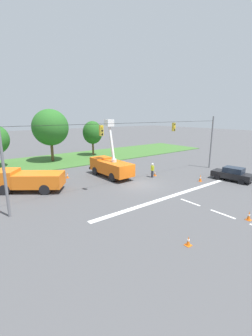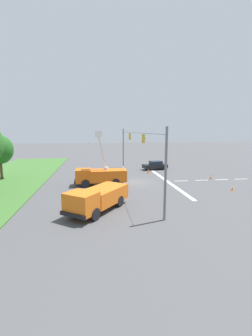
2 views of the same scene
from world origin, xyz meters
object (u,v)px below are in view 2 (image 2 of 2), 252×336
at_px(traffic_cone_mid_left, 211,177).
at_px(utility_truck_support_near, 97,198).
at_px(sedan_black, 155,165).
at_px(traffic_cone_mid_right, 77,193).
at_px(traffic_cone_near_bucket, 120,175).
at_px(traffic_cone_foreground_right, 148,171).
at_px(traffic_cone_foreground_left, 232,188).
at_px(utility_truck_bucket_lift, 101,174).
at_px(road_worker, 123,171).

bearing_deg(traffic_cone_mid_left, utility_truck_support_near, 123.50).
height_order(sedan_black, traffic_cone_mid_right, sedan_black).
height_order(traffic_cone_mid_right, traffic_cone_near_bucket, traffic_cone_mid_right).
height_order(utility_truck_support_near, traffic_cone_mid_left, utility_truck_support_near).
bearing_deg(traffic_cone_mid_right, traffic_cone_foreground_right, -42.54).
bearing_deg(traffic_cone_foreground_left, traffic_cone_mid_left, -5.83).
xyz_separation_m(traffic_cone_mid_left, traffic_cone_mid_right, (-5.87, 18.40, 0.00)).
height_order(utility_truck_bucket_lift, traffic_cone_mid_right, utility_truck_bucket_lift).
height_order(sedan_black, road_worker, road_worker).
bearing_deg(traffic_cone_near_bucket, road_worker, -157.50).
height_order(utility_truck_bucket_lift, traffic_cone_mid_left, utility_truck_bucket_lift).
bearing_deg(road_worker, utility_truck_bucket_lift, 138.73).
height_order(utility_truck_support_near, traffic_cone_mid_right, utility_truck_support_near).
distance_m(utility_truck_bucket_lift, traffic_cone_mid_left, 15.89).
height_order(sedan_black, traffic_cone_foreground_left, sedan_black).
height_order(road_worker, traffic_cone_mid_left, road_worker).
relative_size(traffic_cone_foreground_left, traffic_cone_foreground_right, 0.76).
relative_size(road_worker, traffic_cone_foreground_right, 2.26).
bearing_deg(traffic_cone_mid_right, traffic_cone_near_bucket, -31.92).
bearing_deg(sedan_black, traffic_cone_foreground_left, -160.54).
relative_size(utility_truck_support_near, traffic_cone_mid_left, 9.91).
height_order(road_worker, traffic_cone_mid_right, road_worker).
xyz_separation_m(utility_truck_support_near, traffic_cone_foreground_right, (16.37, -8.41, -0.80)).
xyz_separation_m(utility_truck_bucket_lift, road_worker, (3.81, -3.34, -0.37)).
relative_size(traffic_cone_foreground_right, traffic_cone_near_bucket, 1.26).
bearing_deg(utility_truck_support_near, traffic_cone_near_bucket, -14.21).
relative_size(road_worker, traffic_cone_mid_right, 2.59).
relative_size(traffic_cone_foreground_left, traffic_cone_mid_right, 0.87).
relative_size(utility_truck_bucket_lift, traffic_cone_near_bucket, 11.04).
relative_size(utility_truck_support_near, sedan_black, 1.50).
bearing_deg(traffic_cone_mid_left, road_worker, 78.93).
distance_m(traffic_cone_foreground_right, traffic_cone_mid_right, 15.55).
distance_m(road_worker, traffic_cone_mid_right, 10.23).
xyz_separation_m(traffic_cone_foreground_right, traffic_cone_near_bucket, (-2.41, 4.88, -0.09)).
distance_m(utility_truck_support_near, traffic_cone_foreground_left, 16.38).
relative_size(utility_truck_support_near, road_worker, 3.81).
distance_m(traffic_cone_foreground_right, traffic_cone_near_bucket, 5.44).
xyz_separation_m(sedan_black, traffic_cone_foreground_left, (-14.92, -5.27, -0.51)).
bearing_deg(traffic_cone_foreground_right, traffic_cone_mid_right, 137.46).
bearing_deg(utility_truck_bucket_lift, traffic_cone_mid_right, 149.98).
height_order(utility_truck_bucket_lift, traffic_cone_near_bucket, utility_truck_bucket_lift).
distance_m(sedan_black, road_worker, 9.14).
distance_m(traffic_cone_foreground_left, traffic_cone_mid_right, 17.77).
bearing_deg(utility_truck_support_near, utility_truck_bucket_lift, -3.03).
bearing_deg(traffic_cone_mid_left, traffic_cone_foreground_right, 54.70).
bearing_deg(road_worker, traffic_cone_near_bucket, 22.50).
bearing_deg(utility_truck_bucket_lift, traffic_cone_foreground_left, -107.37).
xyz_separation_m(traffic_cone_foreground_left, traffic_cone_mid_left, (6.12, -0.62, 0.05)).
bearing_deg(road_worker, traffic_cone_mid_left, -101.07).
bearing_deg(sedan_black, utility_truck_bucket_lift, 135.76).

